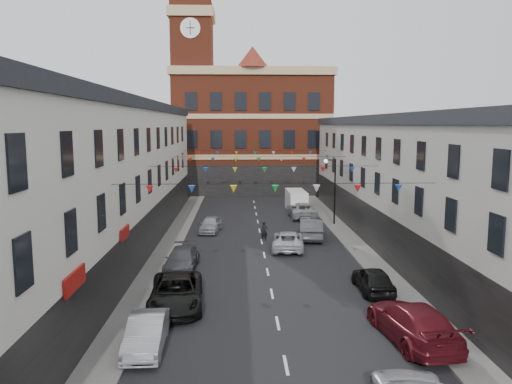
{
  "coord_description": "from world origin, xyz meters",
  "views": [
    {
      "loc": [
        -1.74,
        -29.72,
        9.03
      ],
      "look_at": [
        -0.47,
        7.19,
        4.0
      ],
      "focal_mm": 35.0,
      "sensor_mm": 36.0,
      "label": 1
    }
  ],
  "objects": [
    {
      "name": "civic_building",
      "position": [
        0.0,
        37.95,
        8.14
      ],
      "size": [
        20.6,
        13.3,
        18.5
      ],
      "color": "maroon",
      "rests_on": "ground"
    },
    {
      "name": "car_left_b",
      "position": [
        -5.5,
        -10.45,
        0.68
      ],
      "size": [
        1.57,
        4.17,
        1.36
      ],
      "primitive_type": "imported",
      "rotation": [
        0.0,
        0.0,
        0.03
      ],
      "color": "#9D9EA5",
      "rests_on": "ground"
    },
    {
      "name": "street_lamp",
      "position": [
        6.55,
        14.0,
        3.9
      ],
      "size": [
        1.1,
        0.36,
        6.0
      ],
      "color": "black",
      "rests_on": "ground"
    },
    {
      "name": "distant_hill",
      "position": [
        -4.0,
        62.0,
        5.0
      ],
      "size": [
        40.0,
        14.0,
        10.0
      ],
      "primitive_type": "cube",
      "color": "#334F25",
      "rests_on": "ground"
    },
    {
      "name": "car_left_c",
      "position": [
        -4.88,
        -5.8,
        0.77
      ],
      "size": [
        2.94,
        5.7,
        1.54
      ],
      "primitive_type": "imported",
      "rotation": [
        0.0,
        0.0,
        0.07
      ],
      "color": "black",
      "rests_on": "ground"
    },
    {
      "name": "car_right_e",
      "position": [
        3.97,
        8.94,
        0.82
      ],
      "size": [
        2.33,
        5.15,
        1.64
      ],
      "primitive_type": "imported",
      "rotation": [
        0.0,
        0.0,
        3.02
      ],
      "color": "#434549",
      "rests_on": "ground"
    },
    {
      "name": "car_right_c",
      "position": [
        5.5,
        -10.05,
        0.82
      ],
      "size": [
        2.97,
        5.89,
        1.64
      ],
      "primitive_type": "imported",
      "rotation": [
        0.0,
        0.0,
        3.26
      ],
      "color": "maroon",
      "rests_on": "ground"
    },
    {
      "name": "pavement_left",
      "position": [
        -6.9,
        2.0,
        0.07
      ],
      "size": [
        1.8,
        64.0,
        0.15
      ],
      "primitive_type": "cube",
      "color": "#605E5B",
      "rests_on": "ground"
    },
    {
      "name": "car_right_f",
      "position": [
        4.35,
        17.9,
        0.74
      ],
      "size": [
        2.57,
        5.36,
        1.47
      ],
      "primitive_type": "imported",
      "rotation": [
        0.0,
        0.0,
        3.17
      ],
      "color": "#9B9DA0",
      "rests_on": "ground"
    },
    {
      "name": "ground",
      "position": [
        0.0,
        0.0,
        0.0
      ],
      "size": [
        160.0,
        160.0,
        0.0
      ],
      "primitive_type": "plane",
      "color": "black",
      "rests_on": "ground"
    },
    {
      "name": "terrace_right",
      "position": [
        11.78,
        1.0,
        4.85
      ],
      "size": [
        8.4,
        56.0,
        9.7
      ],
      "color": "#B5B1A9",
      "rests_on": "ground"
    },
    {
      "name": "pavement_right",
      "position": [
        6.9,
        2.0,
        0.07
      ],
      "size": [
        1.8,
        64.0,
        0.15
      ],
      "primitive_type": "cube",
      "color": "#605E5B",
      "rests_on": "ground"
    },
    {
      "name": "white_van",
      "position": [
        4.29,
        22.07,
        1.05
      ],
      "size": [
        1.97,
        4.8,
        2.1
      ],
      "primitive_type": "cube",
      "rotation": [
        0.0,
        0.0,
        0.03
      ],
      "color": "white",
      "rests_on": "ground"
    },
    {
      "name": "pedestrian",
      "position": [
        0.21,
        8.27,
        0.76
      ],
      "size": [
        0.62,
        0.48,
        1.51
      ],
      "primitive_type": "imported",
      "rotation": [
        0.0,
        0.0,
        0.23
      ],
      "color": "black",
      "rests_on": "ground"
    },
    {
      "name": "terrace_left",
      "position": [
        -11.78,
        1.0,
        5.35
      ],
      "size": [
        8.4,
        56.0,
        10.7
      ],
      "color": "silver",
      "rests_on": "ground"
    },
    {
      "name": "moving_car",
      "position": [
        1.8,
        5.55,
        0.67
      ],
      "size": [
        2.71,
        5.03,
        1.34
      ],
      "primitive_type": "imported",
      "rotation": [
        0.0,
        0.0,
        3.04
      ],
      "color": "silver",
      "rests_on": "ground"
    },
    {
      "name": "car_left_e",
      "position": [
        -4.13,
        11.63,
        0.66
      ],
      "size": [
        2.03,
        4.05,
        1.33
      ],
      "primitive_type": "imported",
      "rotation": [
        0.0,
        0.0,
        -0.12
      ],
      "color": "#97999F",
      "rests_on": "ground"
    },
    {
      "name": "car_right_d",
      "position": [
        5.5,
        -3.86,
        0.69
      ],
      "size": [
        1.67,
        4.07,
        1.38
      ],
      "primitive_type": "imported",
      "rotation": [
        0.0,
        0.0,
        3.15
      ],
      "color": "black",
      "rests_on": "ground"
    },
    {
      "name": "car_left_d",
      "position": [
        -5.34,
        0.69,
        0.66
      ],
      "size": [
        2.01,
        4.64,
        1.33
      ],
      "primitive_type": "imported",
      "rotation": [
        0.0,
        0.0,
        -0.03
      ],
      "color": "#42454A",
      "rests_on": "ground"
    },
    {
      "name": "clock_tower",
      "position": [
        -7.5,
        35.0,
        14.93
      ],
      "size": [
        5.6,
        5.6,
        30.0
      ],
      "color": "maroon",
      "rests_on": "ground"
    }
  ]
}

